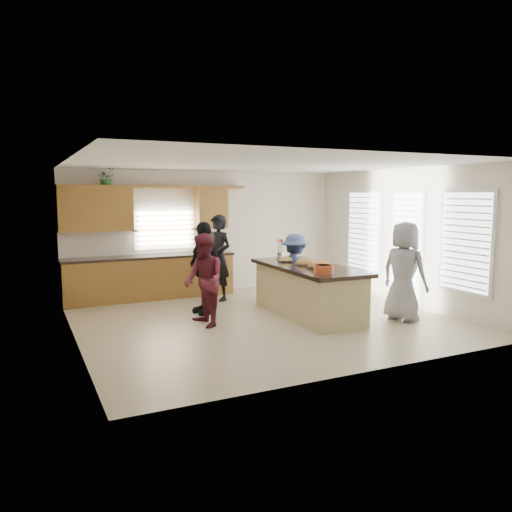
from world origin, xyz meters
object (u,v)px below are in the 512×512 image
woman_left_mid (204,280)px  woman_left_front (204,268)px  island (308,292)px  woman_left_back (218,258)px  salad_bowl (324,269)px  woman_right_front (404,271)px  woman_right_back (295,271)px

woman_left_mid → woman_left_front: woman_left_front is taller
island → woman_left_back: bearing=118.3°
island → woman_left_back: 2.30m
salad_bowl → woman_right_front: woman_right_front is taller
woman_right_front → island: bearing=35.4°
woman_left_mid → woman_right_back: 2.17m
island → woman_right_front: (1.36, -1.07, 0.44)m
woman_left_back → woman_left_front: bearing=-58.0°
woman_left_front → woman_right_back: size_ratio=1.18×
island → woman_left_mid: size_ratio=1.69×
woman_left_back → island: bearing=2.7°
woman_left_mid → woman_left_front: 0.96m
woman_left_mid → woman_left_back: bearing=148.9°
island → woman_left_back: (-1.02, 2.01, 0.47)m
island → woman_right_back: woman_right_back is taller
island → woman_left_mid: bearing=178.4°
salad_bowl → woman_right_front: 1.60m
salad_bowl → woman_left_front: (-1.46, 1.87, -0.15)m
island → woman_left_front: bearing=150.8°
island → woman_right_front: size_ratio=1.52×
woman_left_back → woman_left_mid: woman_left_back is taller
woman_right_front → salad_bowl: bearing=66.5°
woman_left_mid → salad_bowl: bearing=58.1°
woman_left_mid → woman_right_front: 3.57m
woman_left_mid → woman_left_front: bearing=156.6°
woman_left_back → woman_left_mid: size_ratio=1.14×
salad_bowl → woman_left_mid: size_ratio=0.21×
woman_left_back → woman_right_front: (2.37, -3.07, -0.02)m
island → woman_right_back: (0.09, 0.64, 0.29)m
woman_left_back → woman_left_front: woman_left_back is taller
salad_bowl → woman_left_back: 2.98m
woman_right_front → woman_left_back: bearing=21.3°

